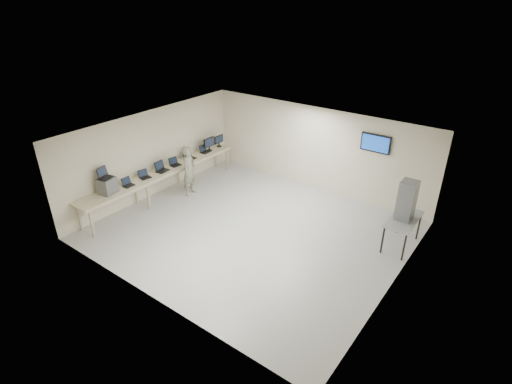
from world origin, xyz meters
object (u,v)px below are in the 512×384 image
Objects in this scene: equipment_box at (107,186)px; soldier at (189,171)px; workbench at (163,173)px; side_table at (404,221)px.

soldier is (0.63, 2.60, -0.30)m from equipment_box.
workbench is 12.73× the size of equipment_box.
soldier is 6.71m from side_table.
equipment_box is 2.69m from soldier.
equipment_box reaches higher than workbench.
side_table is (7.19, 1.76, -0.06)m from workbench.
workbench is 0.84m from soldier.
equipment_box is 0.34× the size of side_table.
equipment_box reaches higher than side_table.
side_table is at bearing -98.09° from soldier.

